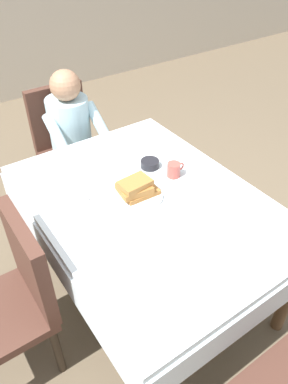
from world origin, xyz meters
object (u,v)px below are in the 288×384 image
(cup_coffee, at_px, (174,170))
(bowl_butter, at_px, (150,164))
(chair_left_side, at_px, (15,294))
(syrup_pitcher, at_px, (83,197))
(dining_table_main, at_px, (148,213))
(diner_person, at_px, (73,132))
(chair_diner, at_px, (66,139))
(spoon_near_edge, at_px, (166,231))
(plate_breakfast, at_px, (137,195))
(knife_right_of_plate, at_px, (167,185))
(breakfast_stack, at_px, (136,188))
(fork_left_of_plate, at_px, (109,211))

(cup_coffee, bearing_deg, bowl_butter, 111.83)
(chair_left_side, xyz_separation_m, syrup_pitcher, (0.48, 0.18, 0.25))
(dining_table_main, xyz_separation_m, cup_coffee, (0.25, 0.10, 0.13))
(dining_table_main, distance_m, diner_person, 1.01)
(dining_table_main, bearing_deg, chair_diner, 87.94)
(bowl_butter, relative_size, spoon_near_edge, 0.73)
(syrup_pitcher, xyz_separation_m, spoon_near_edge, (0.23, -0.42, -0.04))
(plate_breakfast, distance_m, bowl_butter, 0.29)
(dining_table_main, xyz_separation_m, chair_diner, (0.04, 1.17, -0.12))
(knife_right_of_plate, bearing_deg, chair_diner, 9.61)
(breakfast_stack, bearing_deg, dining_table_main, -59.12)
(plate_breakfast, height_order, bowl_butter, bowl_butter)
(spoon_near_edge, bearing_deg, bowl_butter, 56.13)
(dining_table_main, height_order, plate_breakfast, plate_breakfast)
(dining_table_main, height_order, cup_coffee, cup_coffee)
(knife_right_of_plate, distance_m, spoon_near_edge, 0.36)
(diner_person, bearing_deg, chair_diner, -90.00)
(chair_left_side, height_order, spoon_near_edge, chair_left_side)
(dining_table_main, distance_m, chair_left_side, 0.78)
(diner_person, distance_m, fork_left_of_plate, 1.01)
(dining_table_main, bearing_deg, bowl_butter, 53.02)
(diner_person, relative_size, fork_left_of_plate, 6.22)
(dining_table_main, relative_size, fork_left_of_plate, 8.47)
(chair_left_side, bearing_deg, fork_left_of_plate, -85.71)
(chair_left_side, relative_size, plate_breakfast, 3.32)
(chair_left_side, bearing_deg, syrup_pitcher, -69.57)
(dining_table_main, xyz_separation_m, chair_left_side, (-0.77, 0.00, -0.12))
(breakfast_stack, distance_m, cup_coffee, 0.29)
(plate_breakfast, distance_m, cup_coffee, 0.28)
(chair_diner, bearing_deg, spoon_near_edge, 85.65)
(breakfast_stack, relative_size, knife_right_of_plate, 1.08)
(cup_coffee, xyz_separation_m, fork_left_of_plate, (-0.47, -0.05, -0.04))
(diner_person, distance_m, chair_left_side, 1.31)
(bowl_butter, distance_m, syrup_pitcher, 0.48)
(plate_breakfast, relative_size, knife_right_of_plate, 1.40)
(plate_breakfast, relative_size, cup_coffee, 2.48)
(diner_person, bearing_deg, chair_left_side, 51.29)
(spoon_near_edge, bearing_deg, diner_person, 78.64)
(plate_breakfast, bearing_deg, knife_right_of_plate, -6.01)
(plate_breakfast, bearing_deg, chair_diner, 86.30)
(chair_diner, relative_size, fork_left_of_plate, 5.17)
(cup_coffee, xyz_separation_m, syrup_pitcher, (-0.54, 0.08, -0.01))
(chair_left_side, relative_size, breakfast_stack, 4.30)
(bowl_butter, relative_size, syrup_pitcher, 1.37)
(chair_diner, distance_m, spoon_near_edge, 1.43)
(cup_coffee, height_order, syrup_pitcher, cup_coffee)
(dining_table_main, bearing_deg, breakfast_stack, 120.88)
(cup_coffee, bearing_deg, breakfast_stack, -172.88)
(chair_diner, relative_size, chair_left_side, 1.00)
(bowl_butter, distance_m, knife_right_of_plate, 0.21)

